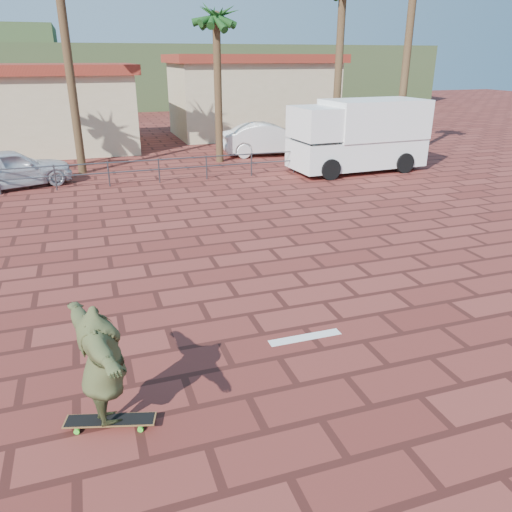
{
  "coord_description": "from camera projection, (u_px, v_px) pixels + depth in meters",
  "views": [
    {
      "loc": [
        -2.74,
        -8.51,
        4.84
      ],
      "look_at": [
        0.5,
        1.06,
        0.8
      ],
      "focal_mm": 35.0,
      "sensor_mm": 36.0,
      "label": 1
    }
  ],
  "objects": [
    {
      "name": "street_sign",
      "position": [
        366.0,
        137.0,
        21.88
      ],
      "size": [
        0.45,
        0.16,
        2.24
      ],
      "rotation": [
        0.0,
        0.0,
        -0.28
      ],
      "color": "gray",
      "rests_on": "ground"
    },
    {
      "name": "building_east",
      "position": [
        252.0,
        95.0,
        32.65
      ],
      "size": [
        10.6,
        6.6,
        5.0
      ],
      "color": "beige",
      "rests_on": "ground"
    },
    {
      "name": "skateboarder",
      "position": [
        103.0,
        365.0,
        6.65
      ],
      "size": [
        1.09,
        2.28,
        1.79
      ],
      "primitive_type": "imported",
      "rotation": [
        0.0,
        0.0,
        1.8
      ],
      "color": "#424726",
      "rests_on": "longboard"
    },
    {
      "name": "car_white",
      "position": [
        269.0,
        139.0,
        26.24
      ],
      "size": [
        5.15,
        2.3,
        1.64
      ],
      "primitive_type": "imported",
      "rotation": [
        0.0,
        0.0,
        1.46
      ],
      "color": "silver",
      "rests_on": "ground"
    },
    {
      "name": "car_silver",
      "position": [
        10.0,
        168.0,
        19.56
      ],
      "size": [
        4.9,
        3.25,
        1.55
      ],
      "primitive_type": "imported",
      "rotation": [
        0.0,
        0.0,
        1.91
      ],
      "color": "silver",
      "rests_on": "ground"
    },
    {
      "name": "campervan",
      "position": [
        359.0,
        134.0,
        22.26
      ],
      "size": [
        6.1,
        2.87,
        3.1
      ],
      "rotation": [
        0.0,
        0.0,
        0.05
      ],
      "color": "white",
      "rests_on": "ground"
    },
    {
      "name": "building_west",
      "position": [
        17.0,
        108.0,
        26.82
      ],
      "size": [
        12.6,
        7.6,
        4.5
      ],
      "color": "beige",
      "rests_on": "ground"
    },
    {
      "name": "guardrail",
      "position": [
        159.0,
        166.0,
        20.4
      ],
      "size": [
        24.06,
        0.06,
        1.0
      ],
      "color": "#47494F",
      "rests_on": "ground"
    },
    {
      "name": "paint_stripe",
      "position": [
        305.0,
        337.0,
        9.26
      ],
      "size": [
        1.4,
        0.22,
        0.01
      ],
      "primitive_type": "cube",
      "color": "white",
      "rests_on": "ground"
    },
    {
      "name": "hill_front",
      "position": [
        104.0,
        76.0,
        52.96
      ],
      "size": [
        70.0,
        18.0,
        6.0
      ],
      "primitive_type": "cube",
      "color": "#384C28",
      "rests_on": "ground"
    },
    {
      "name": "palm_center",
      "position": [
        216.0,
        21.0,
        22.41
      ],
      "size": [
        2.4,
        2.4,
        7.75
      ],
      "color": "brown",
      "rests_on": "ground"
    },
    {
      "name": "ground",
      "position": [
        249.0,
        314.0,
        10.1
      ],
      "size": [
        120.0,
        120.0,
        0.0
      ],
      "primitive_type": "plane",
      "color": "maroon",
      "rests_on": "ground"
    },
    {
      "name": "longboard",
      "position": [
        110.0,
        421.0,
        6.99
      ],
      "size": [
        1.29,
        0.61,
        0.12
      ],
      "rotation": [
        0.0,
        0.0,
        -0.28
      ],
      "color": "olive",
      "rests_on": "ground"
    }
  ]
}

